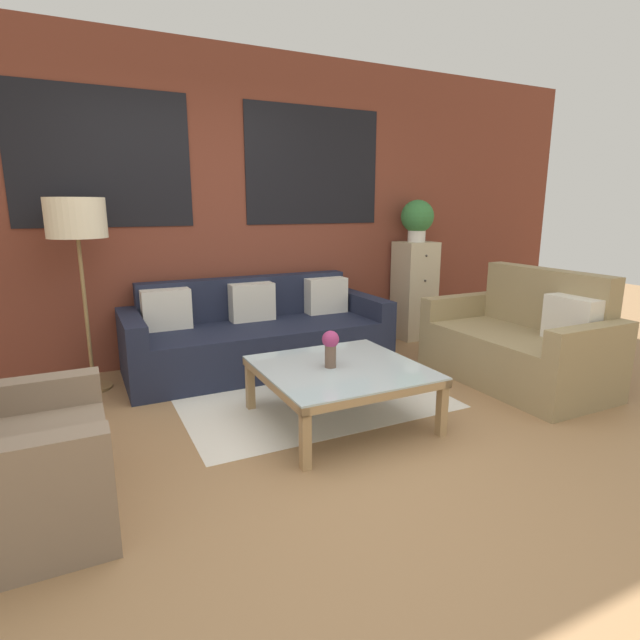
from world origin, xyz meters
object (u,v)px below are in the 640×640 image
Objects in this scene: coffee_table at (340,373)px; armchair_corner at (3,470)px; couch_dark at (258,336)px; potted_plant at (417,218)px; flower_vase at (331,346)px; settee_vintage at (520,345)px; drawer_cabinet at (414,291)px; floor_lamp at (77,225)px.

armchair_corner is at bearing -170.07° from coffee_table.
coffee_table is at bearing -85.89° from couch_dark.
potted_plant is 1.79× the size of flower_vase.
settee_vintage reaches higher than armchair_corner.
couch_dark is at bearing 91.34° from flower_vase.
coffee_table is 2.57m from potted_plant.
settee_vintage is at bearing -92.96° from potted_plant.
armchair_corner is (-1.79, -1.69, -0.00)m from couch_dark.
flower_vase is (-1.84, -1.57, 0.01)m from drawer_cabinet.
coffee_table is (1.89, 0.33, 0.06)m from armchair_corner.
coffee_table is at bearing -178.70° from settee_vintage.
floor_lamp reaches higher than drawer_cabinet.
armchair_corner is (-3.59, -0.37, -0.03)m from settee_vintage.
coffee_table is 0.97× the size of drawer_cabinet.
floor_lamp is 2.12m from flower_vase.
settee_vintage is 1.39× the size of drawer_cabinet.
coffee_table is at bearing -138.20° from potted_plant.
settee_vintage is 1.84m from potted_plant.
armchair_corner is 0.91× the size of coffee_table.
floor_lamp reaches higher than coffee_table.
settee_vintage is 1.78m from flower_vase.
flower_vase is at bearing -88.66° from couch_dark.
settee_vintage is at bearing 5.88° from armchair_corner.
flower_vase is (-1.76, -0.02, 0.22)m from settee_vintage.
drawer_cabinet reaches higher than coffee_table.
drawer_cabinet is (1.87, 0.23, 0.24)m from couch_dark.
couch_dark is at bearing 143.62° from settee_vintage.
floor_lamp is at bearing 135.21° from flower_vase.
potted_plant is (0.08, 1.55, 0.99)m from settee_vintage.
potted_plant is at bearing 40.50° from flower_vase.
floor_lamp is 3.34m from drawer_cabinet.
coffee_table is (0.10, -1.36, 0.06)m from couch_dark.
couch_dark is at bearing -173.08° from drawer_cabinet.
coffee_table is 2.39m from drawer_cabinet.
settee_vintage is 1.43× the size of coffee_table.
potted_plant reaches higher than coffee_table.
flower_vase is (1.82, 0.35, 0.26)m from armchair_corner.
couch_dark is at bearing -173.08° from potted_plant.
drawer_cabinet is at bearing -90.00° from potted_plant.
floor_lamp is (-1.47, 1.41, 0.95)m from coffee_table.
floor_lamp is 6.04× the size of flower_vase.
armchair_corner is at bearing -169.28° from flower_vase.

